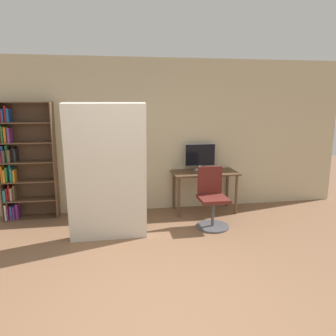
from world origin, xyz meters
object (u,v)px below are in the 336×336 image
Objects in this scene: monitor at (200,156)px; mattress_near at (107,174)px; office_chair at (212,203)px; bookshelf at (22,162)px.

monitor is 2.02m from mattress_near.
office_chair is 1.73m from mattress_near.
monitor is 0.60× the size of office_chair.
monitor is 1.09m from office_chair.
mattress_near is (-1.61, -0.26, 0.59)m from office_chair.
mattress_near is at bearing -39.48° from bookshelf.
monitor is at bearing 87.73° from office_chair.
bookshelf reaches higher than office_chair.
bookshelf is at bearing 163.33° from office_chair.
bookshelf is at bearing 140.52° from mattress_near.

